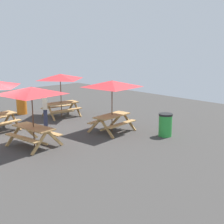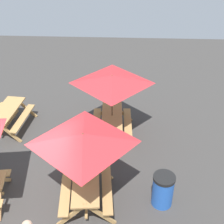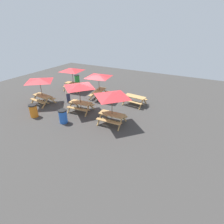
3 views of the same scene
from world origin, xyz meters
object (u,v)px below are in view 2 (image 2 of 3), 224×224
(picnic_table_2, at_px, (112,84))
(picnic_table_5, at_px, (8,114))
(picnic_table_3, at_px, (83,144))
(trash_bin_blue, at_px, (163,190))

(picnic_table_2, relative_size, picnic_table_5, 1.22)
(picnic_table_5, bearing_deg, picnic_table_3, -130.06)
(picnic_table_2, bearing_deg, picnic_table_5, 84.85)
(picnic_table_2, height_order, picnic_table_3, same)
(picnic_table_3, relative_size, picnic_table_5, 1.22)
(picnic_table_3, bearing_deg, picnic_table_5, 38.92)
(picnic_table_2, distance_m, trash_bin_blue, 3.74)
(picnic_table_3, bearing_deg, picnic_table_2, -15.47)
(picnic_table_5, relative_size, trash_bin_blue, 1.96)
(picnic_table_3, xyz_separation_m, trash_bin_blue, (0.01, -2.04, -1.49))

